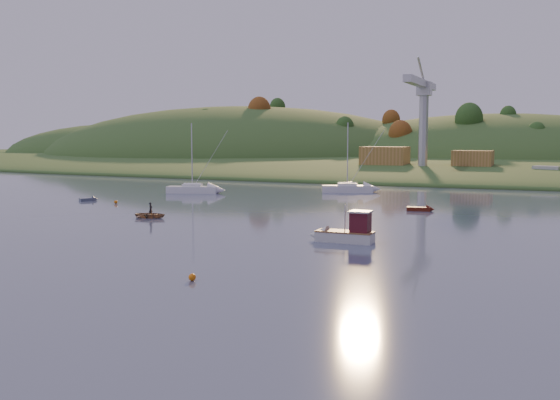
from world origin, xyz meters
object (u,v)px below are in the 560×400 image
at_px(sailboat_near, 192,189).
at_px(grey_dinghy, 91,199).
at_px(fishing_boat, 341,232).
at_px(red_tender, 424,209).
at_px(canoe, 151,215).
at_px(sailboat_far, 347,188).

height_order(sailboat_near, grey_dinghy, sailboat_near).
distance_m(fishing_boat, red_tender, 27.34).
xyz_separation_m(sailboat_near, red_tender, (41.45, -9.51, -0.52)).
bearing_deg(canoe, sailboat_near, 13.76).
bearing_deg(sailboat_near, canoe, -84.51).
height_order(sailboat_far, red_tender, sailboat_far).
bearing_deg(sailboat_far, grey_dinghy, -159.18).
relative_size(sailboat_near, sailboat_far, 0.99).
xyz_separation_m(sailboat_near, sailboat_far, (23.65, 12.66, 0.01)).
height_order(sailboat_far, grey_dinghy, sailboat_far).
height_order(red_tender, grey_dinghy, red_tender).
xyz_separation_m(fishing_boat, red_tender, (2.13, 27.25, -0.62)).
relative_size(fishing_boat, sailboat_near, 0.52).
relative_size(fishing_boat, grey_dinghy, 2.14).
relative_size(sailboat_far, grey_dinghy, 4.18).
relative_size(fishing_boat, canoe, 1.66).
relative_size(canoe, grey_dinghy, 1.29).
bearing_deg(grey_dinghy, fishing_boat, -82.93).
xyz_separation_m(sailboat_far, canoe, (-10.51, -42.59, -0.39)).
distance_m(red_tender, grey_dinghy, 49.31).
height_order(canoe, red_tender, red_tender).
bearing_deg(canoe, grey_dinghy, 47.65).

